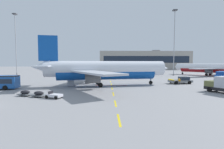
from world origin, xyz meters
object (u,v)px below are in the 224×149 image
(airliner_foreground, at_px, (105,70))
(baggage_train, at_px, (39,94))
(pushback_tug, at_px, (181,80))
(fuel_service_truck, at_px, (221,76))
(ground_crew_worker, at_px, (179,81))
(uld_cargo_container, at_px, (71,82))
(apron_light_mast_far, at_px, (174,36))
(apron_light_mast_near, at_px, (16,38))
(airliner_mid_left, at_px, (206,68))

(airliner_foreground, height_order, baggage_train, airliner_foreground)
(pushback_tug, bearing_deg, fuel_service_truck, 17.64)
(ground_crew_worker, bearing_deg, uld_cargo_container, -177.45)
(uld_cargo_container, height_order, apron_light_mast_far, apron_light_mast_far)
(pushback_tug, bearing_deg, apron_light_mast_near, 149.48)
(fuel_service_truck, xyz_separation_m, baggage_train, (-46.53, -22.43, -1.12))
(pushback_tug, relative_size, ground_crew_worker, 3.53)
(pushback_tug, bearing_deg, apron_light_mast_far, 72.35)
(pushback_tug, xyz_separation_m, fuel_service_truck, (14.44, 4.59, 0.74))
(ground_crew_worker, xyz_separation_m, uld_cargo_container, (-28.34, -1.26, -0.22))
(airliner_foreground, bearing_deg, airliner_mid_left, 36.62)
(ground_crew_worker, xyz_separation_m, apron_light_mast_near, (-62.33, 39.63, 16.61))
(apron_light_mast_near, xyz_separation_m, apron_light_mast_far, (73.38, -7.10, 0.19))
(airliner_mid_left, bearing_deg, fuel_service_truck, -111.17)
(ground_crew_worker, height_order, apron_light_mast_near, apron_light_mast_near)
(fuel_service_truck, relative_size, apron_light_mast_near, 0.23)
(baggage_train, xyz_separation_m, ground_crew_worker, (30.74, 15.76, 0.49))
(apron_light_mast_far, bearing_deg, uld_cargo_container, -139.37)
(airliner_foreground, relative_size, baggage_train, 4.07)
(pushback_tug, xyz_separation_m, apron_light_mast_near, (-63.69, 37.55, 16.72))
(pushback_tug, height_order, baggage_train, pushback_tug)
(airliner_mid_left, bearing_deg, baggage_train, -139.54)
(fuel_service_truck, bearing_deg, airliner_mid_left, 68.83)
(ground_crew_worker, bearing_deg, airliner_foreground, -175.93)
(airliner_foreground, bearing_deg, ground_crew_worker, 4.07)
(apron_light_mast_near, relative_size, apron_light_mast_far, 0.99)
(baggage_train, height_order, ground_crew_worker, ground_crew_worker)
(ground_crew_worker, distance_m, uld_cargo_container, 28.37)
(pushback_tug, bearing_deg, ground_crew_worker, -123.10)
(fuel_service_truck, relative_size, apron_light_mast_far, 0.23)
(apron_light_mast_far, bearing_deg, baggage_train, -130.87)
(airliner_foreground, height_order, fuel_service_truck, airliner_foreground)
(airliner_foreground, distance_m, airliner_mid_left, 56.75)
(pushback_tug, relative_size, apron_light_mast_near, 0.22)
(airliner_mid_left, height_order, apron_light_mast_far, apron_light_mast_far)
(pushback_tug, height_order, ground_crew_worker, pushback_tug)
(baggage_train, bearing_deg, fuel_service_truck, 25.73)
(apron_light_mast_near, height_order, apron_light_mast_far, apron_light_mast_far)
(apron_light_mast_near, bearing_deg, airliner_foreground, -43.96)
(apron_light_mast_far, bearing_deg, apron_light_mast_near, 174.48)
(fuel_service_truck, xyz_separation_m, apron_light_mast_near, (-78.13, 32.96, 15.98))
(airliner_mid_left, distance_m, apron_light_mast_far, 20.59)
(pushback_tug, distance_m, baggage_train, 36.72)
(airliner_foreground, distance_m, pushback_tug, 21.64)
(uld_cargo_container, bearing_deg, apron_light_mast_far, 40.63)
(pushback_tug, xyz_separation_m, apron_light_mast_far, (9.69, 30.45, 16.91))
(fuel_service_truck, xyz_separation_m, ground_crew_worker, (-15.79, -6.67, -0.63))
(pushback_tug, height_order, airliner_mid_left, airliner_mid_left)
(pushback_tug, bearing_deg, airliner_foreground, -170.63)
(uld_cargo_container, distance_m, apron_light_mast_near, 55.78)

